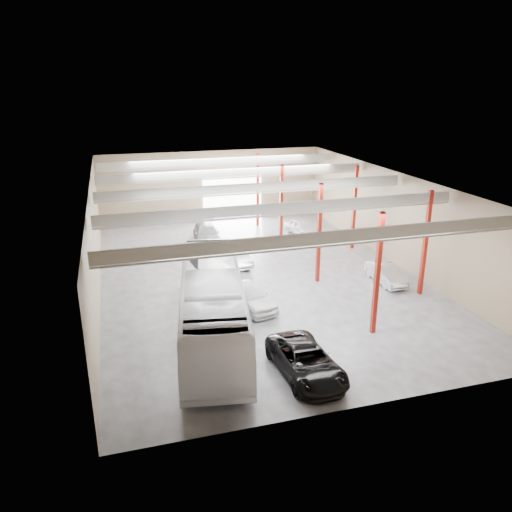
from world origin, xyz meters
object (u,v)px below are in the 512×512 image
car_row_b (232,254)px  car_right_far (301,227)px  car_row_a (250,296)px  car_row_c (207,234)px  coach_bus (212,304)px  black_sedan (306,361)px  car_right_near (386,274)px

car_row_b → car_right_far: 9.94m
car_row_a → car_row_c: size_ratio=0.89×
coach_bus → car_row_c: size_ratio=2.65×
car_row_b → car_row_c: bearing=88.4°
black_sedan → car_row_a: size_ratio=1.16×
car_row_a → car_row_c: (0.00, 13.93, -0.03)m
black_sedan → car_row_b: 16.10m
black_sedan → car_row_b: (0.26, 16.10, 0.02)m
car_row_b → car_right_near: (9.49, -6.72, -0.12)m
car_right_near → black_sedan: bearing=-134.8°
car_row_a → car_right_near: bearing=-6.9°
car_row_b → car_right_far: bearing=26.7°
coach_bus → car_right_near: 13.97m
car_row_c → car_right_near: (10.30, -12.62, -0.10)m
coach_bus → black_sedan: 6.29m
car_row_c → coach_bus: bearing=-95.7°
car_row_a → car_row_c: bearing=75.8°
car_row_a → car_right_far: bearing=43.4°
black_sedan → car_right_near: black_sedan is taller
car_row_a → car_right_near: size_ratio=1.16×
car_right_near → car_right_far: bearing=98.0°
coach_bus → car_row_b: size_ratio=2.95×
black_sedan → car_row_a: bearing=91.2°
coach_bus → car_right_far: size_ratio=3.58×
car_row_c → car_right_near: car_row_c is taller
car_row_a → coach_bus: bearing=-148.8°
car_row_b → car_right_near: car_row_b is taller
black_sedan → car_right_far: (8.27, 21.97, -0.09)m
coach_bus → car_row_c: (2.93, 16.91, -1.18)m
car_right_far → car_row_b: bearing=-157.0°
car_row_b → car_row_c: car_row_b is taller
black_sedan → car_row_b: bearing=86.3°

